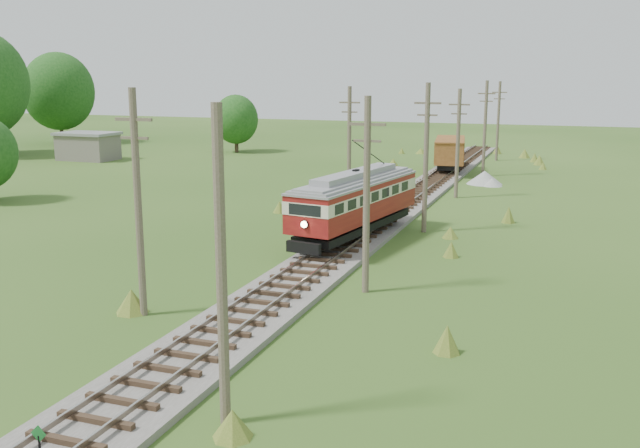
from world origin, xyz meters
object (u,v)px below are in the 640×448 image
at_px(gondola, 450,152).
at_px(switch_marker, 39,442).
at_px(streetcar, 356,199).
at_px(gravel_pile, 486,178).

bearing_deg(gondola, switch_marker, -98.84).
relative_size(switch_marker, streetcar, 0.09).
bearing_deg(gondola, streetcar, -98.64).
relative_size(gondola, gravel_pile, 2.53).
height_order(switch_marker, gondola, gondola).
distance_m(switch_marker, gravel_pile, 50.51).
distance_m(gondola, gravel_pile, 7.83).
height_order(switch_marker, gravel_pile, gravel_pile).
xyz_separation_m(switch_marker, gondola, (0.20, 56.68, 1.43)).
xyz_separation_m(switch_marker, streetcar, (0.20, 25.63, 1.89)).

